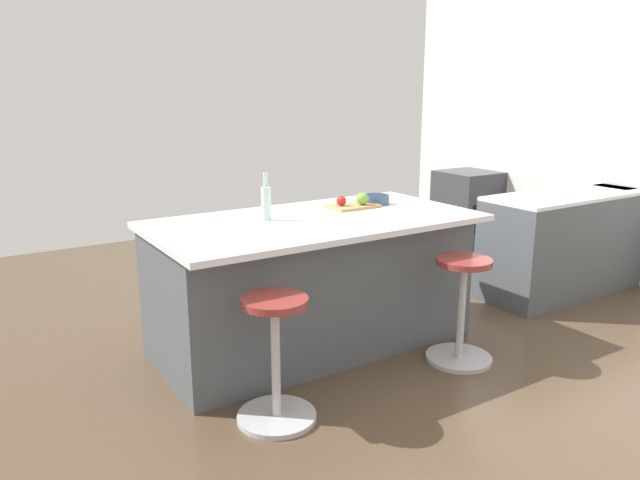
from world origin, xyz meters
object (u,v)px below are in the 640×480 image
(stool_by_window, at_px, (461,313))
(fruit_bowl, at_px, (376,199))
(apple_red, at_px, (341,201))
(water_bottle, at_px, (266,202))
(kitchen_island, at_px, (312,282))
(cutting_board, at_px, (352,206))
(apple_green, at_px, (363,199))
(oven_range, at_px, (467,209))
(stool_middle, at_px, (276,363))

(stool_by_window, distance_m, fruit_bowl, 1.09)
(apple_red, relative_size, water_bottle, 0.23)
(kitchen_island, bearing_deg, water_bottle, -15.73)
(apple_red, bearing_deg, cutting_board, 174.65)
(apple_red, bearing_deg, water_bottle, 4.99)
(kitchen_island, height_order, apple_green, apple_green)
(kitchen_island, xyz_separation_m, apple_green, (-0.49, -0.09, 0.53))
(apple_red, distance_m, water_bottle, 0.64)
(stool_by_window, relative_size, apple_green, 7.93)
(oven_range, relative_size, stool_by_window, 1.22)
(stool_middle, relative_size, water_bottle, 2.27)
(apple_red, bearing_deg, apple_green, 160.48)
(kitchen_island, bearing_deg, apple_red, -157.13)
(stool_middle, bearing_deg, fruit_bowl, -146.79)
(stool_by_window, relative_size, fruit_bowl, 3.72)
(apple_red, relative_size, fruit_bowl, 0.38)
(oven_range, distance_m, apple_red, 2.96)
(cutting_board, distance_m, apple_green, 0.09)
(kitchen_island, xyz_separation_m, apple_red, (-0.33, -0.14, 0.52))
(oven_range, bearing_deg, stool_by_window, 43.66)
(stool_middle, distance_m, apple_green, 1.59)
(oven_range, xyz_separation_m, cutting_board, (2.53, 1.28, 0.51))
(cutting_board, xyz_separation_m, fruit_bowl, (-0.23, -0.01, 0.03))
(apple_red, relative_size, apple_green, 0.81)
(stool_middle, xyz_separation_m, apple_green, (-1.18, -0.83, 0.66))
(oven_range, height_order, stool_middle, oven_range)
(stool_by_window, relative_size, cutting_board, 1.97)
(oven_range, distance_m, water_bottle, 3.57)
(stool_middle, height_order, apple_green, apple_green)
(stool_by_window, bearing_deg, fruit_bowl, -87.38)
(cutting_board, distance_m, apple_red, 0.10)
(apple_green, bearing_deg, water_bottle, 0.18)
(oven_range, xyz_separation_m, kitchen_island, (2.95, 1.41, 0.04))
(fruit_bowl, bearing_deg, oven_range, -151.05)
(kitchen_island, relative_size, cutting_board, 6.10)
(stool_by_window, xyz_separation_m, stool_middle, (1.39, 0.00, 0.00))
(apple_green, height_order, fruit_bowl, apple_green)
(kitchen_island, distance_m, stool_by_window, 1.03)
(kitchen_island, xyz_separation_m, cutting_board, (-0.43, -0.13, 0.47))
(kitchen_island, height_order, stool_middle, kitchen_island)
(oven_range, bearing_deg, water_bottle, 22.18)
(cutting_board, height_order, fruit_bowl, fruit_bowl)
(stool_by_window, distance_m, cutting_board, 1.10)
(stool_middle, bearing_deg, cutting_board, -142.00)
(oven_range, distance_m, stool_by_window, 3.12)
(cutting_board, bearing_deg, fruit_bowl, -177.95)
(kitchen_island, xyz_separation_m, stool_middle, (0.69, 0.74, -0.14))
(kitchen_island, xyz_separation_m, fruit_bowl, (-0.65, -0.14, 0.50))
(stool_by_window, bearing_deg, kitchen_island, -46.89)
(stool_by_window, relative_size, apple_red, 9.82)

